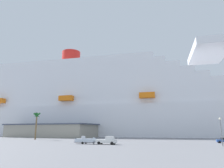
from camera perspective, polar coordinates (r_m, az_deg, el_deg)
The scene contains 8 objects.
ground_plane at distance 95.68m, azimuth 5.81°, elevation -14.80°, with size 600.00×600.00×0.00m, color gray.
cruise_ship at distance 129.18m, azimuth -1.16°, elevation -5.94°, with size 235.53×57.35×64.46m.
terminal_building at distance 116.30m, azimuth -16.57°, elevation -12.23°, with size 49.10×22.00×6.85m.
pickup_truck at distance 58.34m, azimuth -1.34°, elevation -15.38°, with size 5.63×2.34×2.20m.
small_boat_on_trailer at distance 60.66m, azimuth -6.82°, elevation -15.26°, with size 7.91×2.26×2.15m.
palm_tree at distance 90.83m, azimuth -20.14°, elevation -8.94°, with size 3.05×2.80×10.83m.
street_lamp at distance 58.80m, azimuth 27.91°, elevation -10.48°, with size 0.56×0.56×6.92m.
parked_car_blue_suv at distance 72.38m, azimuth 28.70°, elevation -13.50°, with size 4.43×2.22×1.58m.
Camera 1 is at (23.17, -62.74, 4.03)m, focal length 33.02 mm.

